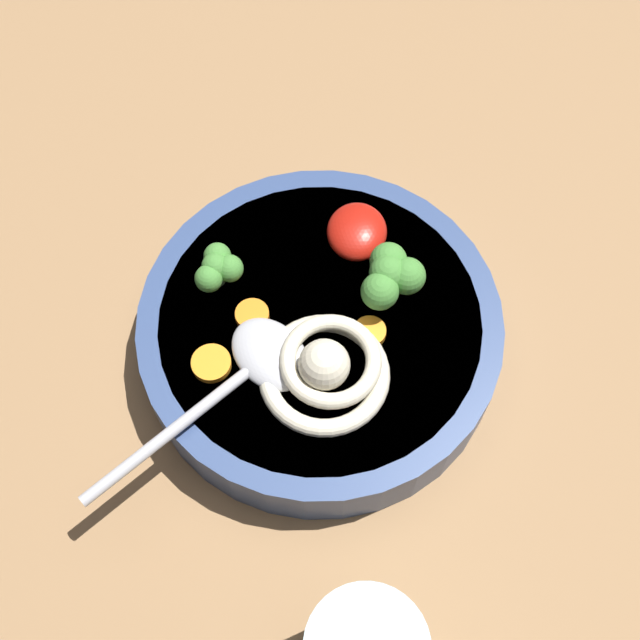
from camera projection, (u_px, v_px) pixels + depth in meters
table_slab at (293, 329)px, 66.20cm from camera, size 92.52×92.52×4.26cm
soup_bowl at (320, 334)px, 60.95cm from camera, size 25.32×25.32×4.65cm
noodle_pile at (326, 369)px, 56.00cm from camera, size 9.58×9.39×3.85cm
soup_spoon at (254, 367)px, 56.49cm from camera, size 14.75×14.38×1.60cm
chili_sauce_dollop at (357, 232)px, 60.91cm from camera, size 4.75×4.27×2.14cm
broccoli_floret_beside_noodles at (391, 277)px, 57.61cm from camera, size 5.02×4.32×3.97cm
broccoli_floret_front at (218, 268)px, 58.65cm from camera, size 3.75×3.22×2.96cm
carrot_slice_far at (252, 315)px, 58.72cm from camera, size 2.32×2.32×0.69cm
carrot_slice_rear at (370, 332)px, 58.15cm from camera, size 2.22×2.22×0.67cm
carrot_slice_beside_chili at (211, 363)px, 57.17cm from camera, size 2.67×2.67×0.56cm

